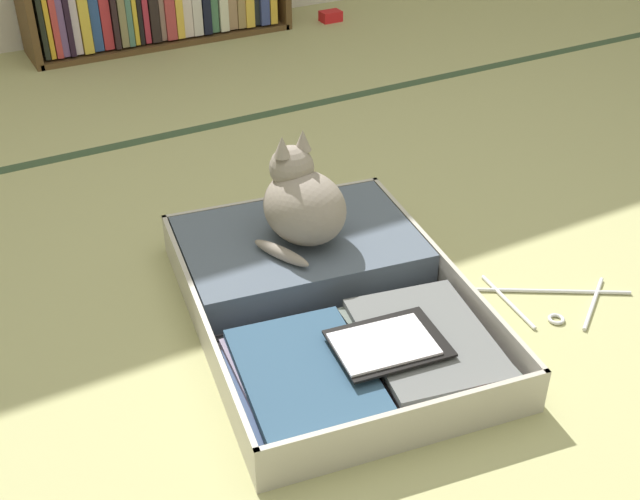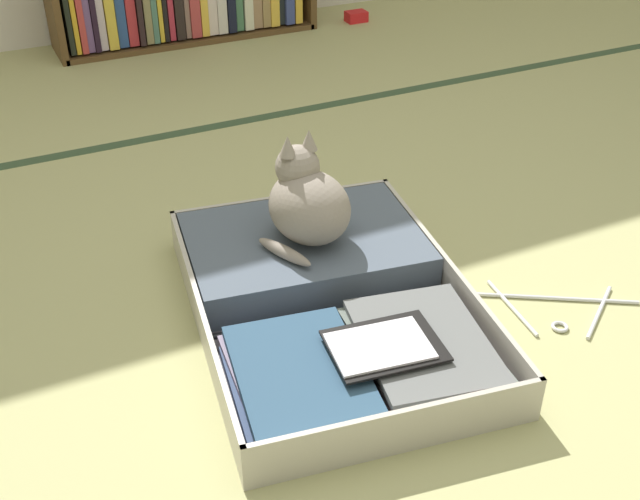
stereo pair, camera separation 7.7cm
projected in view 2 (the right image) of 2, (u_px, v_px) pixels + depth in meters
name	position (u px, v px, depth m)	size (l,w,h in m)	color
ground_plane	(386.00, 318.00, 1.94)	(10.00, 10.00, 0.00)	tan
tatami_border	(217.00, 126.00, 2.88)	(4.80, 0.05, 0.00)	#364C32
open_suitcase	(324.00, 292.00, 1.95)	(0.75, 0.97, 0.11)	#BAB2A6
black_cat	(306.00, 202.00, 1.99)	(0.26, 0.27, 0.28)	gray
clothes_hanger	(555.00, 307.00, 1.97)	(0.37, 0.29, 0.01)	silver
small_red_pouch	(356.00, 17.00, 3.89)	(0.10, 0.07, 0.05)	red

